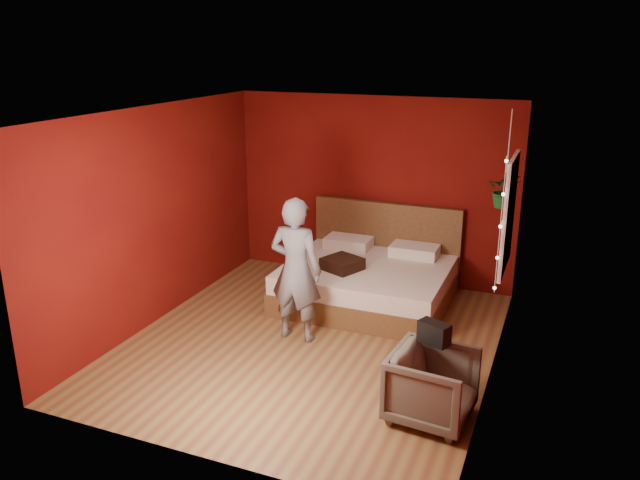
{
  "coord_description": "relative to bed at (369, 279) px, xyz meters",
  "views": [
    {
      "loc": [
        2.52,
        -5.94,
        3.32
      ],
      "look_at": [
        -0.05,
        0.4,
        1.11
      ],
      "focal_mm": 35.0,
      "sensor_mm": 36.0,
      "label": 1
    }
  ],
  "objects": [
    {
      "name": "handbag",
      "position": [
        1.31,
        -2.19,
        0.47
      ],
      "size": [
        0.32,
        0.25,
        0.21
      ],
      "primitive_type": "cube",
      "rotation": [
        0.0,
        0.0,
        -0.41
      ],
      "color": "black",
      "rests_on": "armchair"
    },
    {
      "name": "person",
      "position": [
        -0.44,
        -1.36,
        0.54
      ],
      "size": [
        0.61,
        0.4,
        1.68
      ],
      "primitive_type": "imported",
      "rotation": [
        0.0,
        0.0,
        3.14
      ],
      "color": "slate",
      "rests_on": "ground"
    },
    {
      "name": "room_walls",
      "position": [
        -0.24,
        -1.41,
        1.38
      ],
      "size": [
        4.04,
        4.54,
        2.62
      ],
      "color": "#65120A",
      "rests_on": "ground"
    },
    {
      "name": "throw_pillow",
      "position": [
        -0.25,
        -0.36,
        0.3
      ],
      "size": [
        0.56,
        0.56,
        0.15
      ],
      "primitive_type": "cube",
      "rotation": [
        0.0,
        0.0,
        -0.42
      ],
      "color": "black",
      "rests_on": "bed"
    },
    {
      "name": "window",
      "position": [
        1.72,
        -0.51,
        1.2
      ],
      "size": [
        0.05,
        0.97,
        1.27
      ],
      "color": "white",
      "rests_on": "room_walls"
    },
    {
      "name": "armchair",
      "position": [
        1.36,
        -2.38,
        0.03
      ],
      "size": [
        0.8,
        0.78,
        0.66
      ],
      "primitive_type": "imported",
      "rotation": [
        0.0,
        0.0,
        1.47
      ],
      "color": "#575244",
      "rests_on": "ground"
    },
    {
      "name": "bed",
      "position": [
        0.0,
        0.0,
        0.0
      ],
      "size": [
        2.1,
        1.78,
        1.15
      ],
      "color": "brown",
      "rests_on": "ground"
    },
    {
      "name": "fairy_lights",
      "position": [
        1.7,
        -1.03,
        1.2
      ],
      "size": [
        0.04,
        0.04,
        1.45
      ],
      "color": "silver",
      "rests_on": "room_walls"
    },
    {
      "name": "hanging_plant",
      "position": [
        1.64,
        -0.25,
        1.4
      ],
      "size": [
        0.38,
        0.33,
        1.1
      ],
      "color": "silver",
      "rests_on": "room_walls"
    },
    {
      "name": "floor",
      "position": [
        -0.24,
        -1.41,
        -0.3
      ],
      "size": [
        4.5,
        4.5,
        0.0
      ],
      "primitive_type": "plane",
      "color": "olive",
      "rests_on": "ground"
    }
  ]
}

